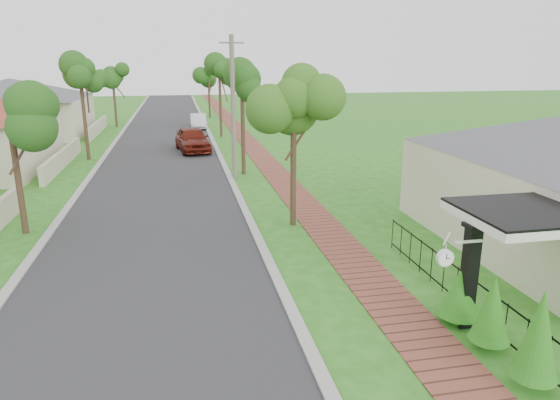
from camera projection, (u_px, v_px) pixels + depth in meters
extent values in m
plane|color=#256A19|center=(269.00, 322.00, 11.96)|extent=(160.00, 160.00, 0.00)
cube|color=#28282B|center=(162.00, 163.00, 30.24)|extent=(7.00, 120.00, 0.02)
cube|color=#9E9E99|center=(222.00, 161.00, 30.94)|extent=(0.30, 120.00, 0.10)
cube|color=#9E9E99|center=(99.00, 165.00, 29.54)|extent=(0.30, 120.00, 0.10)
cube|color=brown|center=(263.00, 159.00, 31.44)|extent=(1.50, 120.00, 0.03)
cube|color=white|center=(527.00, 216.00, 11.42)|extent=(2.90, 2.60, 0.20)
cube|color=black|center=(527.00, 210.00, 11.38)|extent=(2.90, 2.60, 0.06)
cube|color=black|center=(469.00, 275.00, 11.54)|extent=(0.30, 0.30, 2.52)
cube|color=black|center=(464.00, 319.00, 11.85)|extent=(0.48, 0.48, 0.24)
cube|color=black|center=(475.00, 226.00, 11.21)|extent=(0.42, 0.42, 0.10)
cube|color=black|center=(458.00, 269.00, 12.64)|extent=(0.03, 8.00, 0.03)
cube|color=black|center=(455.00, 297.00, 12.85)|extent=(0.03, 8.00, 0.03)
cylinder|color=black|center=(549.00, 359.00, 9.61)|extent=(0.02, 0.02, 1.00)
cylinder|color=black|center=(526.00, 341.00, 10.24)|extent=(0.02, 0.02, 1.00)
cylinder|color=black|center=(506.00, 324.00, 10.87)|extent=(0.02, 0.02, 1.00)
cylinder|color=black|center=(488.00, 310.00, 11.50)|extent=(0.02, 0.02, 1.00)
cylinder|color=black|center=(471.00, 297.00, 12.13)|extent=(0.02, 0.02, 1.00)
cylinder|color=black|center=(457.00, 285.00, 12.76)|extent=(0.02, 0.02, 1.00)
cylinder|color=black|center=(444.00, 274.00, 13.39)|extent=(0.02, 0.02, 1.00)
cylinder|color=black|center=(431.00, 265.00, 14.02)|extent=(0.02, 0.02, 1.00)
cylinder|color=black|center=(420.00, 256.00, 14.64)|extent=(0.02, 0.02, 1.00)
cylinder|color=black|center=(410.00, 248.00, 15.27)|extent=(0.02, 0.02, 1.00)
cylinder|color=black|center=(401.00, 240.00, 15.90)|extent=(0.02, 0.02, 1.00)
cylinder|color=black|center=(392.00, 234.00, 16.53)|extent=(0.02, 0.02, 1.00)
cylinder|color=#382619|center=(243.00, 133.00, 26.71)|extent=(0.22, 0.22, 4.55)
sphere|color=#1C4813|center=(242.00, 87.00, 26.06)|extent=(1.70, 1.70, 1.70)
cylinder|color=#382619|center=(220.00, 106.00, 39.86)|extent=(0.22, 0.22, 4.90)
sphere|color=#1C4813|center=(219.00, 73.00, 39.16)|extent=(1.70, 1.70, 1.70)
cylinder|color=#382619|center=(209.00, 98.00, 53.16)|extent=(0.22, 0.22, 4.20)
sphere|color=#1C4813|center=(208.00, 76.00, 52.56)|extent=(1.70, 1.70, 1.70)
cylinder|color=#382619|center=(19.00, 181.00, 17.54)|extent=(0.22, 0.22, 3.85)
sphere|color=#1C4813|center=(10.00, 123.00, 16.99)|extent=(1.60, 1.60, 1.60)
cylinder|color=#382619|center=(85.00, 120.00, 30.60)|extent=(0.22, 0.22, 4.90)
sphere|color=#1C4813|center=(80.00, 77.00, 29.89)|extent=(1.70, 1.70, 1.70)
cylinder|color=#382619|center=(115.00, 102.00, 45.73)|extent=(0.22, 0.22, 4.55)
sphere|color=#1C4813|center=(112.00, 75.00, 45.08)|extent=(1.70, 1.70, 1.70)
sphere|color=#156915|center=(533.00, 369.00, 9.40)|extent=(0.67, 0.67, 0.67)
cone|color=#156915|center=(539.00, 330.00, 9.18)|extent=(0.76, 0.76, 1.63)
sphere|color=#156915|center=(489.00, 334.00, 10.74)|extent=(0.67, 0.67, 0.67)
cone|color=#156915|center=(493.00, 305.00, 10.55)|extent=(0.76, 0.76, 1.36)
sphere|color=#156915|center=(459.00, 310.00, 11.88)|extent=(0.79, 0.79, 0.79)
cone|color=#156915|center=(461.00, 288.00, 11.72)|extent=(0.90, 0.90, 1.14)
cube|color=#BFB299|center=(63.00, 158.00, 29.03)|extent=(0.25, 10.00, 1.00)
cube|color=beige|center=(14.00, 117.00, 40.74)|extent=(11.00, 10.00, 3.00)
pyramid|color=#4C4C51|center=(10.00, 88.00, 40.11)|extent=(15.56, 15.56, 1.60)
cube|color=#BFB299|center=(98.00, 127.00, 42.23)|extent=(0.25, 10.00, 1.00)
imported|color=#5E170E|center=(192.00, 139.00, 33.83)|extent=(2.58, 5.03, 1.64)
imported|color=silver|center=(198.00, 121.00, 45.15)|extent=(1.37, 3.92, 1.29)
cylinder|color=#382619|center=(293.00, 169.00, 18.39)|extent=(0.22, 0.22, 4.32)
sphere|color=#3A6D1F|center=(294.00, 106.00, 17.77)|extent=(2.15, 2.15, 2.15)
cylinder|color=#6F6857|center=(233.00, 109.00, 25.32)|extent=(0.24, 0.24, 7.25)
cube|color=#6F6857|center=(232.00, 43.00, 24.44)|extent=(1.20, 0.08, 0.08)
cube|color=white|center=(469.00, 242.00, 10.82)|extent=(0.65, 0.05, 0.05)
cylinder|color=white|center=(446.00, 250.00, 10.76)|extent=(0.02, 0.02, 0.28)
cylinder|color=white|center=(445.00, 258.00, 10.81)|extent=(0.39, 0.10, 0.39)
cylinder|color=white|center=(446.00, 259.00, 10.76)|extent=(0.34, 0.01, 0.34)
cylinder|color=white|center=(444.00, 257.00, 10.86)|extent=(0.34, 0.01, 0.34)
cube|color=black|center=(447.00, 256.00, 10.73)|extent=(0.01, 0.01, 0.13)
cube|color=black|center=(448.00, 259.00, 10.76)|extent=(0.08, 0.01, 0.02)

